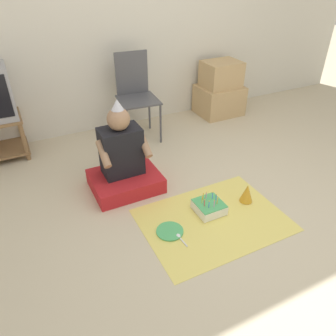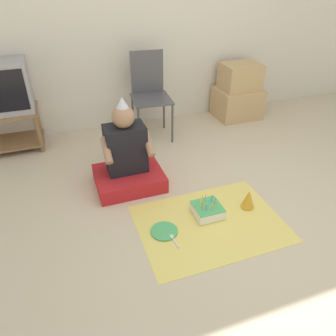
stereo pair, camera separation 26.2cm
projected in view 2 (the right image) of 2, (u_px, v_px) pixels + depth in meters
ground_plane at (249, 235)px, 2.48m from camera, size 16.00×16.00×0.00m
wall_back at (154, 11)px, 3.58m from camera, size 6.40×0.06×2.55m
tv_stand at (13, 126)px, 3.47m from camera, size 0.57×0.42×0.44m
tv at (1, 87)px, 3.24m from camera, size 0.53×0.41×0.50m
folding_chair at (150, 90)px, 3.62m from camera, size 0.45×0.46×0.93m
cardboard_box_stack at (238, 93)px, 4.16m from camera, size 0.55×0.46×0.68m
person_seated at (127, 160)px, 2.91m from camera, size 0.60×0.48×0.83m
party_cloth at (210, 223)px, 2.58m from camera, size 1.13×0.83×0.01m
birthday_cake at (207, 210)px, 2.65m from camera, size 0.22×0.22×0.16m
party_hat_blue at (248, 199)px, 2.71m from camera, size 0.11×0.11×0.16m
paper_plate at (164, 231)px, 2.50m from camera, size 0.21×0.21×0.01m
plastic_spoon_near at (173, 238)px, 2.44m from camera, size 0.04×0.15×0.01m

